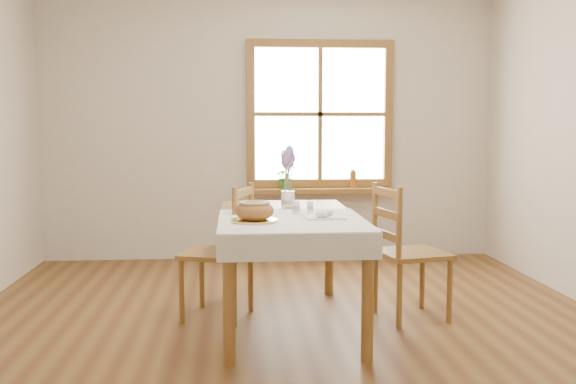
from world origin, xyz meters
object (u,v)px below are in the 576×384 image
(bread_plate, at_px, (255,221))
(flower_vase, at_px, (288,200))
(dining_table, at_px, (288,227))
(chair_left, at_px, (217,251))
(chair_right, at_px, (412,251))

(bread_plate, xyz_separation_m, flower_vase, (0.26, 0.74, 0.04))
(bread_plate, height_order, flower_vase, flower_vase)
(flower_vase, bearing_deg, dining_table, -94.70)
(bread_plate, relative_size, flower_vase, 2.50)
(bread_plate, distance_m, flower_vase, 0.79)
(chair_left, distance_m, bread_plate, 0.69)
(flower_vase, bearing_deg, chair_right, -19.46)
(chair_right, distance_m, bread_plate, 1.23)
(dining_table, xyz_separation_m, bread_plate, (-0.24, -0.38, 0.10))
(chair_left, distance_m, chair_right, 1.36)
(chair_left, xyz_separation_m, bread_plate, (0.25, -0.57, 0.30))
(chair_left, height_order, bread_plate, chair_left)
(dining_table, distance_m, chair_right, 0.89)
(bread_plate, bearing_deg, chair_left, 113.47)
(dining_table, bearing_deg, bread_plate, -121.71)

